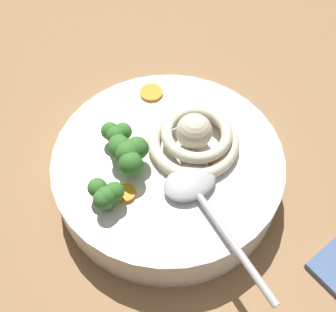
# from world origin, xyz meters

# --- Properties ---
(table_slab) EXTENTS (1.25, 1.25, 0.03)m
(table_slab) POSITION_xyz_m (0.00, 0.00, 0.01)
(table_slab) COLOR #936D47
(table_slab) RESTS_ON ground
(soup_bowl) EXTENTS (0.27, 0.27, 0.06)m
(soup_bowl) POSITION_xyz_m (0.01, -0.02, 0.06)
(soup_bowl) COLOR white
(soup_bowl) RESTS_ON table_slab
(noodle_pile) EXTENTS (0.12, 0.11, 0.05)m
(noodle_pile) POSITION_xyz_m (-0.00, -0.05, 0.10)
(noodle_pile) COLOR beige
(noodle_pile) RESTS_ON soup_bowl
(soup_spoon) EXTENTS (0.18, 0.07, 0.02)m
(soup_spoon) POSITION_xyz_m (-0.05, -0.01, 0.09)
(soup_spoon) COLOR #B7B7BC
(soup_spoon) RESTS_ON soup_bowl
(broccoli_floret_right) EXTENTS (0.04, 0.04, 0.03)m
(broccoli_floret_right) POSITION_xyz_m (0.01, 0.07, 0.11)
(broccoli_floret_right) COLOR #7A9E60
(broccoli_floret_right) RESTS_ON soup_bowl
(broccoli_floret_center) EXTENTS (0.05, 0.04, 0.04)m
(broccoli_floret_center) POSITION_xyz_m (0.03, 0.02, 0.11)
(broccoli_floret_center) COLOR #7A9E60
(broccoli_floret_center) RESTS_ON soup_bowl
(broccoli_floret_beside_chili) EXTENTS (0.04, 0.04, 0.03)m
(broccoli_floret_beside_chili) POSITION_xyz_m (0.06, 0.02, 0.11)
(broccoli_floret_beside_chili) COLOR #7A9E60
(broccoli_floret_beside_chili) RESTS_ON soup_bowl
(carrot_slice_front) EXTENTS (0.03, 0.03, 0.00)m
(carrot_slice_front) POSITION_xyz_m (0.10, -0.07, 0.09)
(carrot_slice_front) COLOR orange
(carrot_slice_front) RESTS_ON soup_bowl
(carrot_slice_rear) EXTENTS (0.02, 0.02, 0.01)m
(carrot_slice_rear) POSITION_xyz_m (-0.00, 0.05, 0.09)
(carrot_slice_rear) COLOR orange
(carrot_slice_rear) RESTS_ON soup_bowl
(carrot_slice_beside_noodles) EXTENTS (0.02, 0.02, 0.01)m
(carrot_slice_beside_noodles) POSITION_xyz_m (-0.04, -0.06, 0.09)
(carrot_slice_beside_noodles) COLOR orange
(carrot_slice_beside_noodles) RESTS_ON soup_bowl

